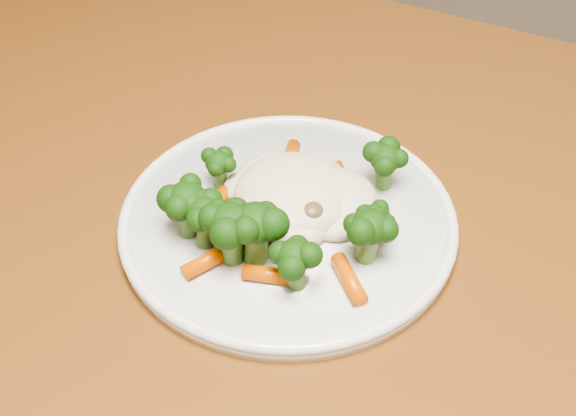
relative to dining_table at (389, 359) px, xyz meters
The scene contains 3 objects.
dining_table is the anchor object (origin of this frame).
plate 0.14m from the dining_table, 163.73° to the left, with size 0.27×0.27×0.01m, color white.
meal 0.16m from the dining_table, behind, with size 0.18×0.18×0.05m.
Camera 1 is at (0.38, -0.17, 1.16)m, focal length 45.00 mm.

